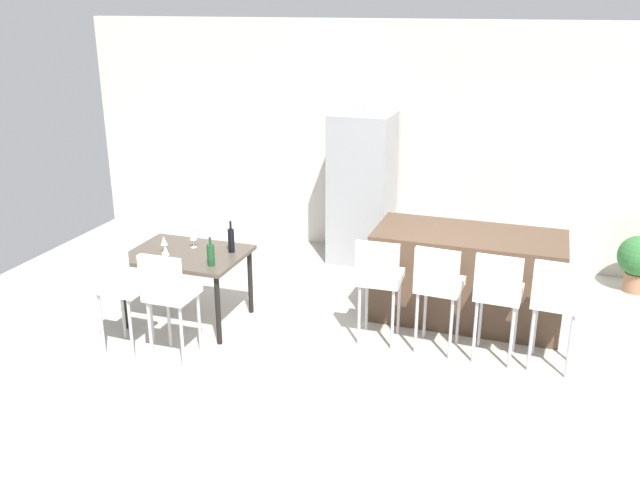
{
  "coord_description": "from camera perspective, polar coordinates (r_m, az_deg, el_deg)",
  "views": [
    {
      "loc": [
        1.06,
        -5.45,
        3.11
      ],
      "look_at": [
        -1.0,
        0.58,
        0.85
      ],
      "focal_mm": 38.09,
      "sensor_mm": 36.0,
      "label": 1
    }
  ],
  "objects": [
    {
      "name": "dining_table",
      "position": [
        6.89,
        -11.09,
        -1.63
      ],
      "size": [
        1.14,
        0.85,
        0.74
      ],
      "color": "#4C4238",
      "rests_on": "ground_plane"
    },
    {
      "name": "ground_plane",
      "position": [
        6.37,
        6.92,
        -9.88
      ],
      "size": [
        10.0,
        10.0,
        0.0
      ],
      "primitive_type": "plane",
      "color": "#ADA89E"
    },
    {
      "name": "wine_bottle_end",
      "position": [
        6.46,
        -9.16,
        -1.21
      ],
      "size": [
        0.07,
        0.07,
        0.28
      ],
      "color": "#194723",
      "rests_on": "dining_table"
    },
    {
      "name": "dining_chair_far",
      "position": [
        6.13,
        -12.63,
        -4.12
      ],
      "size": [
        0.4,
        0.4,
        1.05
      ],
      "color": "silver",
      "rests_on": "ground_plane"
    },
    {
      "name": "bar_chair_far",
      "position": [
        6.19,
        19.25,
        -4.56
      ],
      "size": [
        0.43,
        0.43,
        1.05
      ],
      "color": "silver",
      "rests_on": "ground_plane"
    },
    {
      "name": "dining_chair_near",
      "position": [
        6.4,
        -16.59,
        -3.45
      ],
      "size": [
        0.41,
        0.41,
        1.05
      ],
      "color": "silver",
      "rests_on": "ground_plane"
    },
    {
      "name": "wine_bottle_near",
      "position": [
        6.77,
        -7.47,
        -0.0
      ],
      "size": [
        0.06,
        0.06,
        0.32
      ],
      "color": "black",
      "rests_on": "dining_table"
    },
    {
      "name": "back_wall",
      "position": [
        8.49,
        11.41,
        7.88
      ],
      "size": [
        10.0,
        0.12,
        2.9
      ],
      "primitive_type": "cube",
      "color": "beige",
      "rests_on": "ground_plane"
    },
    {
      "name": "bar_chair_right",
      "position": [
        6.19,
        14.76,
        -4.07
      ],
      "size": [
        0.42,
        0.42,
        1.05
      ],
      "color": "silver",
      "rests_on": "ground_plane"
    },
    {
      "name": "wine_glass_left",
      "position": [
        6.87,
        -12.99,
        -0.08
      ],
      "size": [
        0.07,
        0.07,
        0.17
      ],
      "color": "silver",
      "rests_on": "dining_table"
    },
    {
      "name": "kitchen_island",
      "position": [
        7.06,
        12.22,
        -2.97
      ],
      "size": [
        1.87,
        0.87,
        0.92
      ],
      "primitive_type": "cube",
      "color": "#4C3828",
      "rests_on": "ground_plane"
    },
    {
      "name": "refrigerator",
      "position": [
        8.39,
        3.54,
        4.37
      ],
      "size": [
        0.72,
        0.68,
        1.84
      ],
      "primitive_type": "cube",
      "color": "#939699",
      "rests_on": "ground_plane"
    },
    {
      "name": "wine_glass_middle",
      "position": [
        6.59,
        -12.86,
        -0.89
      ],
      "size": [
        0.07,
        0.07,
        0.17
      ],
      "color": "silver",
      "rests_on": "dining_table"
    },
    {
      "name": "bar_chair_left",
      "position": [
        6.34,
        4.99,
        -2.92
      ],
      "size": [
        0.41,
        0.41,
        1.05
      ],
      "color": "silver",
      "rests_on": "ground_plane"
    },
    {
      "name": "wine_glass_right",
      "position": [
        6.95,
        -10.61,
        0.34
      ],
      "size": [
        0.07,
        0.07,
        0.17
      ],
      "color": "silver",
      "rests_on": "dining_table"
    },
    {
      "name": "bar_chair_middle",
      "position": [
        6.24,
        9.93,
        -3.51
      ],
      "size": [
        0.43,
        0.43,
        1.05
      ],
      "color": "silver",
      "rests_on": "ground_plane"
    },
    {
      "name": "potted_plant",
      "position": [
        8.34,
        25.16,
        -1.47
      ],
      "size": [
        0.45,
        0.45,
        0.65
      ],
      "color": "#996B4C",
      "rests_on": "ground_plane"
    }
  ]
}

